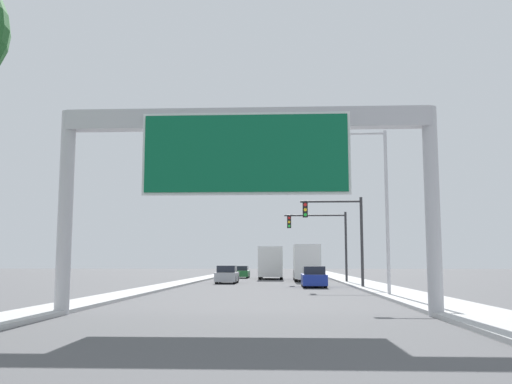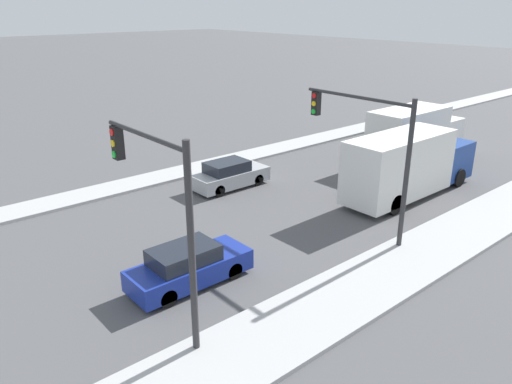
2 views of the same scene
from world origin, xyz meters
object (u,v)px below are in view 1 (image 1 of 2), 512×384
(traffic_light_mid_block, at_px, (325,234))
(truck_box_secondary, at_px, (271,263))
(sign_gantry, at_px, (246,156))
(street_lamp_right, at_px, (380,197))
(traffic_light_near_intersection, at_px, (342,227))
(truck_box_primary, at_px, (306,263))
(car_far_center, at_px, (227,275))
(car_mid_center, at_px, (241,272))
(car_far_right, at_px, (314,277))

(traffic_light_mid_block, bearing_deg, truck_box_secondary, 113.81)
(sign_gantry, relative_size, street_lamp_right, 1.51)
(sign_gantry, height_order, traffic_light_near_intersection, sign_gantry)
(truck_box_primary, bearing_deg, traffic_light_mid_block, -74.40)
(traffic_light_near_intersection, bearing_deg, car_far_center, 134.21)
(car_mid_center, xyz_separation_m, traffic_light_mid_block, (8.48, -15.08, 3.58))
(sign_gantry, xyz_separation_m, car_far_right, (3.50, 22.01, -4.84))
(truck_box_primary, relative_size, traffic_light_near_intersection, 1.41)
(sign_gantry, xyz_separation_m, truck_box_primary, (3.50, 35.41, -3.83))
(car_far_right, height_order, car_far_center, same)
(car_mid_center, height_order, traffic_light_near_intersection, traffic_light_near_intersection)
(truck_box_secondary, bearing_deg, car_far_right, -79.76)
(car_far_center, bearing_deg, street_lamp_right, -61.51)
(car_far_center, relative_size, truck_box_primary, 0.48)
(sign_gantry, height_order, car_far_right, sign_gantry)
(car_far_right, distance_m, truck_box_primary, 13.44)
(car_far_center, xyz_separation_m, traffic_light_mid_block, (8.48, 0.85, 3.52))
(car_mid_center, distance_m, traffic_light_near_intersection, 26.85)
(sign_gantry, bearing_deg, traffic_light_mid_block, 80.61)
(truck_box_primary, bearing_deg, street_lamp_right, -83.06)
(sign_gantry, relative_size, traffic_light_near_intersection, 2.12)
(car_far_right, xyz_separation_m, traffic_light_mid_block, (1.48, 8.10, 3.52))
(car_far_center, height_order, truck_box_secondary, truck_box_secondary)
(car_mid_center, relative_size, truck_box_primary, 0.51)
(car_mid_center, distance_m, street_lamp_right, 36.06)
(traffic_light_mid_block, bearing_deg, car_far_center, -174.28)
(truck_box_secondary, bearing_deg, car_mid_center, 132.72)
(traffic_light_mid_block, bearing_deg, car_mid_center, 119.36)
(car_mid_center, bearing_deg, car_far_center, -90.00)
(sign_gantry, height_order, street_lamp_right, street_lamp_right)
(street_lamp_right, bearing_deg, truck_box_secondary, 102.00)
(sign_gantry, xyz_separation_m, car_mid_center, (-3.50, 45.19, -4.90))
(truck_box_secondary, distance_m, traffic_light_mid_block, 12.59)
(truck_box_secondary, height_order, traffic_light_mid_block, traffic_light_mid_block)
(truck_box_secondary, distance_m, traffic_light_near_intersection, 22.11)
(traffic_light_near_intersection, distance_m, street_lamp_right, 9.38)
(traffic_light_mid_block, distance_m, street_lamp_right, 19.34)
(car_mid_center, xyz_separation_m, traffic_light_near_intersection, (8.90, -25.08, 3.60))
(sign_gantry, bearing_deg, car_far_center, 96.82)
(car_mid_center, distance_m, truck_box_primary, 12.07)
(car_far_center, xyz_separation_m, traffic_light_near_intersection, (8.90, -9.15, 3.54))
(car_mid_center, height_order, truck_box_secondary, truck_box_secondary)
(traffic_light_near_intersection, relative_size, traffic_light_mid_block, 1.03)
(car_far_right, xyz_separation_m, truck_box_secondary, (-3.50, 19.38, 1.00))
(truck_box_secondary, xyz_separation_m, traffic_light_near_intersection, (5.40, -21.29, 2.54))
(car_far_right, bearing_deg, car_mid_center, 106.81)
(traffic_light_near_intersection, height_order, traffic_light_mid_block, traffic_light_near_intersection)
(sign_gantry, bearing_deg, car_far_right, 80.97)
(car_far_right, relative_size, truck_box_primary, 0.50)
(sign_gantry, distance_m, traffic_light_near_intersection, 20.86)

